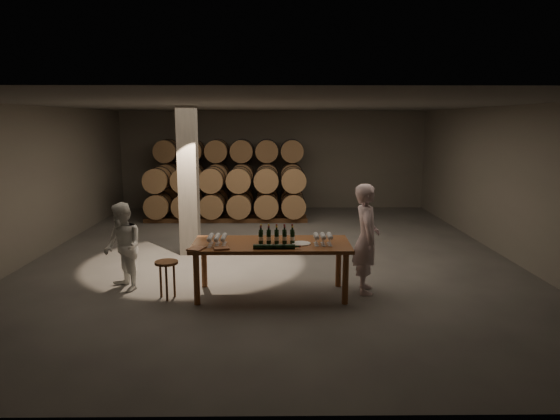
{
  "coord_description": "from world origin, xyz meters",
  "views": [
    {
      "loc": [
        0.06,
        -10.51,
        2.9
      ],
      "look_at": [
        0.17,
        -0.56,
        1.1
      ],
      "focal_mm": 32.0,
      "sensor_mm": 36.0,
      "label": 1
    }
  ],
  "objects_px": {
    "tasting_table": "(271,249)",
    "notebook_near": "(221,248)",
    "plate": "(301,243)",
    "stool": "(167,268)",
    "person_woman": "(123,247)",
    "bottle_cluster": "(277,236)",
    "person_man": "(366,239)"
  },
  "relations": [
    {
      "from": "tasting_table",
      "to": "notebook_near",
      "type": "bearing_deg",
      "value": -152.86
    },
    {
      "from": "plate",
      "to": "stool",
      "type": "relative_size",
      "value": 0.49
    },
    {
      "from": "plate",
      "to": "person_woman",
      "type": "relative_size",
      "value": 0.2
    },
    {
      "from": "tasting_table",
      "to": "notebook_near",
      "type": "height_order",
      "value": "notebook_near"
    },
    {
      "from": "plate",
      "to": "stool",
      "type": "xyz_separation_m",
      "value": [
        -2.2,
        -0.06,
        -0.39
      ]
    },
    {
      "from": "plate",
      "to": "bottle_cluster",
      "type": "bearing_deg",
      "value": 167.07
    },
    {
      "from": "notebook_near",
      "to": "stool",
      "type": "distance_m",
      "value": 1.04
    },
    {
      "from": "stool",
      "to": "person_man",
      "type": "distance_m",
      "value": 3.35
    },
    {
      "from": "tasting_table",
      "to": "person_man",
      "type": "relative_size",
      "value": 1.4
    },
    {
      "from": "tasting_table",
      "to": "plate",
      "type": "bearing_deg",
      "value": -9.55
    },
    {
      "from": "tasting_table",
      "to": "stool",
      "type": "height_order",
      "value": "tasting_table"
    },
    {
      "from": "notebook_near",
      "to": "person_man",
      "type": "xyz_separation_m",
      "value": [
        2.39,
        0.55,
        0.02
      ]
    },
    {
      "from": "stool",
      "to": "person_woman",
      "type": "relative_size",
      "value": 0.41
    },
    {
      "from": "bottle_cluster",
      "to": "person_man",
      "type": "xyz_separation_m",
      "value": [
        1.51,
        0.13,
        -0.07
      ]
    },
    {
      "from": "plate",
      "to": "notebook_near",
      "type": "distance_m",
      "value": 1.31
    },
    {
      "from": "bottle_cluster",
      "to": "person_man",
      "type": "height_order",
      "value": "person_man"
    },
    {
      "from": "bottle_cluster",
      "to": "plate",
      "type": "relative_size",
      "value": 1.91
    },
    {
      "from": "plate",
      "to": "person_man",
      "type": "height_order",
      "value": "person_man"
    },
    {
      "from": "bottle_cluster",
      "to": "notebook_near",
      "type": "distance_m",
      "value": 0.97
    },
    {
      "from": "plate",
      "to": "stool",
      "type": "height_order",
      "value": "plate"
    },
    {
      "from": "stool",
      "to": "person_man",
      "type": "relative_size",
      "value": 0.34
    },
    {
      "from": "stool",
      "to": "person_woman",
      "type": "height_order",
      "value": "person_woman"
    },
    {
      "from": "tasting_table",
      "to": "person_woman",
      "type": "xyz_separation_m",
      "value": [
        -2.54,
        0.29,
        -0.04
      ]
    },
    {
      "from": "notebook_near",
      "to": "stool",
      "type": "bearing_deg",
      "value": 149.05
    },
    {
      "from": "plate",
      "to": "person_man",
      "type": "bearing_deg",
      "value": 11.55
    },
    {
      "from": "tasting_table",
      "to": "notebook_near",
      "type": "relative_size",
      "value": 11.14
    },
    {
      "from": "bottle_cluster",
      "to": "stool",
      "type": "height_order",
      "value": "bottle_cluster"
    },
    {
      "from": "tasting_table",
      "to": "person_woman",
      "type": "distance_m",
      "value": 2.56
    },
    {
      "from": "notebook_near",
      "to": "bottle_cluster",
      "type": "bearing_deg",
      "value": 9.64
    },
    {
      "from": "notebook_near",
      "to": "plate",
      "type": "bearing_deg",
      "value": -1.52
    },
    {
      "from": "notebook_near",
      "to": "person_woman",
      "type": "xyz_separation_m",
      "value": [
        -1.76,
        0.69,
        -0.15
      ]
    },
    {
      "from": "person_woman",
      "to": "stool",
      "type": "bearing_deg",
      "value": 23.13
    }
  ]
}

